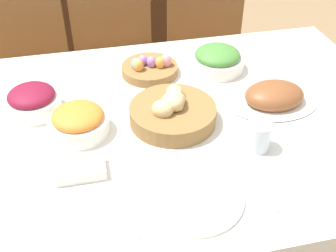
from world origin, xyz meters
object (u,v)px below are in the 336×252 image
at_px(beet_salad_bowl, 32,100).
at_px(knife, 250,188).
at_px(dinner_plate, 194,197).
at_px(egg_basket, 150,68).
at_px(chair_far_right, 209,50).
at_px(green_salad_bowl, 217,59).
at_px(ham_platter, 274,97).
at_px(butter_dish, 81,169).
at_px(spoon, 260,186).
at_px(sideboard, 78,8).
at_px(drinking_cup, 258,136).
at_px(chair_far_center, 118,60).
at_px(chair_far_left, 26,70).
at_px(carrot_bowl, 79,122).
at_px(fork, 135,207).
at_px(bread_basket, 173,111).

height_order(beet_salad_bowl, knife, beet_salad_bowl).
height_order(beet_salad_bowl, dinner_plate, beet_salad_bowl).
xyz_separation_m(egg_basket, knife, (0.15, -0.65, -0.02)).
bearing_deg(chair_far_right, green_salad_bowl, -101.10).
xyz_separation_m(ham_platter, butter_dish, (-0.67, -0.20, -0.01)).
relative_size(knife, spoon, 1.00).
bearing_deg(sideboard, spoon, -78.21).
relative_size(knife, drinking_cup, 2.16).
bearing_deg(ham_platter, chair_far_center, 117.46).
height_order(chair_far_left, dinner_plate, chair_far_left).
distance_m(ham_platter, carrot_bowl, 0.66).
bearing_deg(fork, carrot_bowl, 113.34).
height_order(bread_basket, spoon, bread_basket).
height_order(egg_basket, green_salad_bowl, green_salad_bowl).
xyz_separation_m(ham_platter, green_salad_bowl, (-0.12, 0.27, 0.01)).
relative_size(dinner_plate, knife, 1.38).
distance_m(sideboard, dinner_plate, 2.02).
bearing_deg(beet_salad_bowl, chair_far_right, 40.38).
bearing_deg(egg_basket, fork, -104.22).
bearing_deg(ham_platter, green_salad_bowl, 113.82).
height_order(chair_far_center, carrot_bowl, chair_far_center).
distance_m(bread_basket, beet_salad_bowl, 0.47).
distance_m(beet_salad_bowl, drinking_cup, 0.75).
relative_size(ham_platter, drinking_cup, 3.55).
xyz_separation_m(chair_far_left, dinner_plate, (0.53, -1.23, 0.25)).
bearing_deg(dinner_plate, fork, 180.00).
xyz_separation_m(sideboard, egg_basket, (0.24, -1.34, 0.27)).
height_order(knife, butter_dish, butter_dish).
distance_m(fork, drinking_cup, 0.43).
bearing_deg(butter_dish, knife, -19.67).
xyz_separation_m(chair_far_right, spoon, (-0.25, -1.23, 0.25)).
height_order(ham_platter, fork, ham_platter).
bearing_deg(chair_far_center, fork, -96.41).
xyz_separation_m(chair_far_right, beet_salad_bowl, (-0.86, -0.73, 0.29)).
bearing_deg(green_salad_bowl, fork, -123.97).
bearing_deg(fork, ham_platter, 38.01).
bearing_deg(sideboard, chair_far_center, -77.94).
relative_size(chair_far_right, butter_dish, 6.42).
distance_m(chair_far_right, dinner_plate, 1.33).
bearing_deg(green_salad_bowl, egg_basket, 175.06).
bearing_deg(fork, green_salad_bowl, 60.33).
relative_size(chair_far_right, fork, 4.59).
height_order(chair_far_left, egg_basket, chair_far_left).
relative_size(chair_far_right, drinking_cup, 9.92).
height_order(egg_basket, spoon, egg_basket).
relative_size(carrot_bowl, knife, 0.98).
xyz_separation_m(ham_platter, carrot_bowl, (-0.66, -0.02, 0.01)).
bearing_deg(ham_platter, fork, -146.29).
xyz_separation_m(ham_platter, beet_salad_bowl, (-0.81, 0.14, 0.01)).
xyz_separation_m(sideboard, spoon, (0.42, -2.00, 0.25)).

